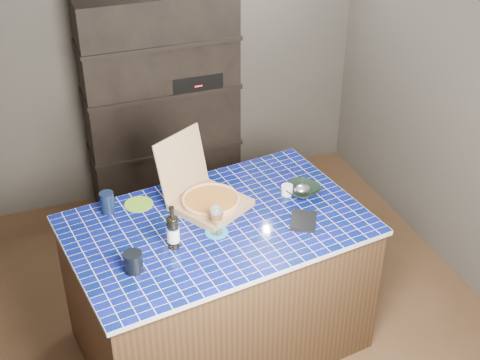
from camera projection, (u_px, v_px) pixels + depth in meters
name	position (u px, v px, depth m)	size (l,w,h in m)	color
room	(223.00, 157.00, 3.94)	(3.50, 3.50, 3.50)	brown
shelving_unit	(162.00, 104.00, 5.34)	(1.20, 0.41, 1.80)	black
kitchen_island	(219.00, 284.00, 4.15)	(1.85, 1.32, 0.94)	#412E19
pizza_box	(208.00, 198.00, 4.02)	(0.56, 0.59, 0.42)	#9D8251
mead_bottle	(173.00, 231.00, 3.65)	(0.07, 0.07, 0.27)	black
teal_trivet	(217.00, 232.00, 3.82)	(0.13, 0.13, 0.01)	teal
wine_glass	(216.00, 214.00, 3.75)	(0.08, 0.08, 0.18)	white
tumbler	(133.00, 262.00, 3.51)	(0.10, 0.10, 0.11)	black
dvd_case	(303.00, 221.00, 3.91)	(0.15, 0.21, 0.02)	black
bowl	(302.00, 190.00, 4.15)	(0.22, 0.22, 0.05)	black
foil_contents	(302.00, 189.00, 4.14)	(0.11, 0.09, 0.05)	#B6B6C2
white_jar	(287.00, 190.00, 4.14)	(0.07, 0.07, 0.06)	white
navy_cup	(107.00, 202.00, 3.96)	(0.08, 0.08, 0.13)	black
green_trivet	(139.00, 204.00, 4.06)	(0.18, 0.18, 0.01)	#71AB24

